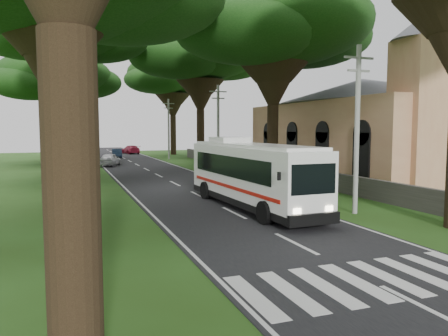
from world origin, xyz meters
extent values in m
plane|color=#264614|center=(0.00, 0.00, 0.00)|extent=(140.00, 140.00, 0.00)
cube|color=black|center=(0.00, 25.00, 0.01)|extent=(8.00, 120.00, 0.04)
cube|color=silver|center=(0.00, -2.00, 0.00)|extent=(8.00, 3.00, 0.01)
cube|color=#383533|center=(9.00, 24.00, 0.60)|extent=(0.35, 50.00, 1.20)
cube|color=tan|center=(18.00, 22.00, 3.20)|extent=(12.00, 22.00, 6.40)
pyramid|color=#595960|center=(18.00, 22.00, 8.60)|extent=(14.00, 24.00, 2.20)
cube|color=tan|center=(15.00, 12.00, 5.00)|extent=(3.00, 3.00, 10.00)
cone|color=#595960|center=(15.00, 12.00, 10.80)|extent=(4.00, 4.00, 1.60)
cylinder|color=gray|center=(5.50, 6.00, 4.00)|extent=(0.24, 0.24, 8.00)
cube|color=gray|center=(5.50, 6.00, 7.40)|extent=(1.60, 0.10, 0.10)
cube|color=gray|center=(5.50, 6.00, 6.80)|extent=(1.20, 0.10, 0.10)
cylinder|color=gray|center=(5.50, 26.00, 4.00)|extent=(0.24, 0.24, 8.00)
cube|color=gray|center=(5.50, 26.00, 7.40)|extent=(1.60, 0.10, 0.10)
cube|color=gray|center=(5.50, 26.00, 6.80)|extent=(1.20, 0.10, 0.10)
cylinder|color=gray|center=(5.50, 46.00, 4.00)|extent=(0.24, 0.24, 8.00)
cube|color=gray|center=(5.50, 46.00, 7.40)|extent=(1.60, 0.10, 0.10)
cube|color=gray|center=(5.50, 46.00, 6.80)|extent=(1.20, 0.10, 0.10)
cylinder|color=black|center=(-7.50, -4.00, 2.82)|extent=(0.90, 0.90, 5.64)
cylinder|color=black|center=(-8.00, 12.00, 2.89)|extent=(0.90, 0.90, 5.77)
cone|color=black|center=(-8.00, 12.00, 7.67)|extent=(3.20, 3.20, 3.80)
cylinder|color=black|center=(-7.50, 30.00, 3.11)|extent=(0.90, 0.90, 6.21)
cone|color=black|center=(-7.50, 30.00, 8.11)|extent=(3.20, 3.20, 3.80)
ellipsoid|color=black|center=(-7.50, 30.00, 12.80)|extent=(12.78, 12.78, 5.37)
cylinder|color=black|center=(-8.50, 48.00, 2.64)|extent=(0.90, 0.90, 5.28)
cone|color=black|center=(-8.50, 48.00, 7.18)|extent=(3.20, 3.20, 3.80)
ellipsoid|color=black|center=(-8.50, 48.00, 10.73)|extent=(13.96, 13.96, 5.86)
cylinder|color=black|center=(8.00, 20.00, 2.96)|extent=(0.90, 0.90, 5.92)
cone|color=black|center=(8.00, 20.00, 7.82)|extent=(3.20, 3.20, 3.80)
ellipsoid|color=black|center=(8.00, 20.00, 12.16)|extent=(15.17, 15.17, 6.37)
cylinder|color=black|center=(7.50, 38.00, 3.15)|extent=(0.90, 0.90, 6.31)
cone|color=black|center=(7.50, 38.00, 8.21)|extent=(3.20, 3.20, 3.80)
ellipsoid|color=black|center=(7.50, 38.00, 13.02)|extent=(15.43, 15.43, 6.48)
cylinder|color=black|center=(8.50, 56.00, 3.05)|extent=(0.90, 0.90, 6.09)
cone|color=black|center=(8.50, 56.00, 7.99)|extent=(3.20, 3.20, 3.80)
ellipsoid|color=black|center=(8.50, 56.00, 12.53)|extent=(14.05, 14.05, 5.90)
cube|color=white|center=(1.33, 9.01, 1.80)|extent=(2.84, 11.32, 2.76)
cube|color=black|center=(1.31, 9.29, 2.20)|extent=(2.81, 9.27, 1.03)
cube|color=black|center=(1.33, 9.01, 0.47)|extent=(2.88, 11.36, 0.33)
cube|color=#B0150B|center=(1.33, 9.01, 1.17)|extent=(2.84, 10.20, 0.17)
cube|color=white|center=(1.33, 9.01, 3.24)|extent=(2.63, 10.75, 0.17)
cylinder|color=black|center=(0.32, 5.22, 0.51)|extent=(0.37, 1.04, 1.03)
cylinder|color=black|center=(2.66, 5.33, 0.51)|extent=(0.37, 1.04, 1.03)
cylinder|color=black|center=(0.00, 12.51, 0.51)|extent=(0.37, 1.04, 1.03)
cylinder|color=black|center=(2.34, 12.62, 0.51)|extent=(0.37, 1.04, 1.03)
imported|color=silver|center=(-3.00, 37.38, 0.73)|extent=(2.95, 4.44, 1.41)
imported|color=navy|center=(-0.80, 50.72, 0.65)|extent=(1.62, 3.83, 1.23)
imported|color=maroon|center=(2.40, 59.96, 0.71)|extent=(2.74, 4.94, 1.35)
imported|color=black|center=(-7.45, 12.94, 0.76)|extent=(0.45, 0.61, 1.53)
camera|label=1|loc=(-7.58, -11.38, 4.09)|focal=35.00mm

